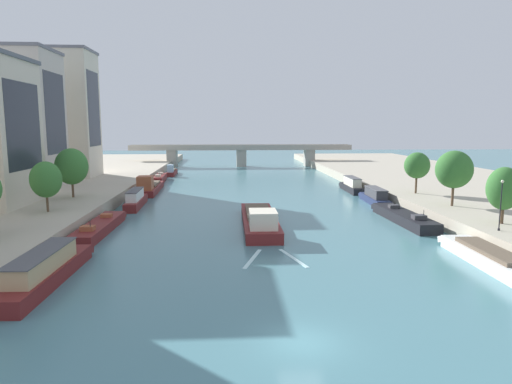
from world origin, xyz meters
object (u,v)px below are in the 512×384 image
at_px(moored_boat_left_downstream, 46,269).
at_px(tree_left_far, 46,180).
at_px(tree_left_third, 72,167).
at_px(tree_right_end_of_row, 454,170).
at_px(barge_midriver, 260,220).
at_px(moored_boat_right_midway, 352,185).
at_px(tree_right_by_lamp, 504,189).
at_px(bridge_far, 241,152).
at_px(moored_boat_right_end, 506,263).
at_px(moored_boat_left_midway, 172,172).
at_px(moored_boat_left_far, 149,187).
at_px(tree_right_past_mid, 417,165).
at_px(moored_boat_left_end, 160,178).
at_px(moored_boat_left_near, 100,227).
at_px(moored_boat_left_lone, 136,200).
at_px(moored_boat_right_upstream, 403,217).
at_px(lamppost_right_bank, 501,203).
at_px(moored_boat_right_second, 375,197).

relative_size(moored_boat_left_downstream, tree_left_far, 2.48).
distance_m(tree_left_third, tree_right_end_of_row, 50.57).
distance_m(tree_left_far, tree_left_third, 11.02).
xyz_separation_m(barge_midriver, moored_boat_right_midway, (18.48, 27.97, 0.20)).
height_order(barge_midriver, tree_left_far, tree_left_far).
bearing_deg(tree_right_by_lamp, bridge_far, 105.13).
bearing_deg(moored_boat_right_end, moored_boat_left_downstream, 179.95).
bearing_deg(moored_boat_right_midway, moored_boat_left_midway, 139.81).
relative_size(barge_midriver, moored_boat_left_far, 1.19).
distance_m(tree_left_third, bridge_far, 72.64).
height_order(moored_boat_left_downstream, tree_right_past_mid, tree_right_past_mid).
distance_m(moored_boat_left_midway, tree_right_past_mid, 60.89).
distance_m(moored_boat_left_downstream, moored_boat_left_end, 63.02).
xyz_separation_m(moored_boat_left_near, moored_boat_left_lone, (0.87, 15.80, 0.50)).
bearing_deg(tree_right_past_mid, barge_midriver, -150.93).
height_order(moored_boat_right_upstream, lamppost_right_bank, lamppost_right_bank).
bearing_deg(moored_boat_left_near, moored_boat_right_midway, 38.86).
relative_size(tree_right_by_lamp, lamppost_right_bank, 1.19).
relative_size(moored_boat_left_downstream, lamppost_right_bank, 2.99).
bearing_deg(moored_boat_right_upstream, tree_right_past_mid, 61.20).
height_order(moored_boat_right_upstream, tree_right_past_mid, tree_right_past_mid).
distance_m(moored_boat_left_end, tree_left_third, 33.41).
xyz_separation_m(moored_boat_left_end, tree_right_by_lamp, (42.25, -52.67, 4.68)).
bearing_deg(tree_right_end_of_row, moored_boat_left_lone, 164.03).
height_order(lamppost_right_bank, bridge_far, lamppost_right_bank).
bearing_deg(moored_boat_right_end, tree_left_far, 155.09).
bearing_deg(moored_boat_right_midway, tree_right_past_mid, -68.82).
height_order(moored_boat_left_downstream, moored_boat_left_midway, moored_boat_left_midway).
distance_m(tree_right_by_lamp, bridge_far, 91.64).
height_order(moored_boat_left_midway, moored_boat_right_second, moored_boat_left_midway).
xyz_separation_m(moored_boat_left_downstream, moored_boat_left_near, (-0.66, 16.77, -0.51)).
height_order(moored_boat_left_end, moored_boat_right_upstream, moored_boat_left_end).
distance_m(moored_boat_left_lone, tree_right_end_of_row, 43.25).
distance_m(moored_boat_left_far, moored_boat_right_midway, 36.07).
relative_size(moored_boat_left_lone, moored_boat_left_far, 0.72).
xyz_separation_m(moored_boat_right_end, lamppost_right_bank, (3.82, 7.34, 3.52)).
bearing_deg(tree_right_by_lamp, moored_boat_left_end, 128.74).
xyz_separation_m(moored_boat_right_end, tree_right_by_lamp, (5.95, 10.37, 4.47)).
height_order(moored_boat_left_lone, moored_boat_left_far, moored_boat_left_far).
distance_m(moored_boat_left_near, moored_boat_left_far, 30.41).
distance_m(moored_boat_left_near, tree_right_past_mid, 44.84).
distance_m(moored_boat_right_end, tree_right_past_mid, 32.47).
height_order(tree_left_third, tree_right_end_of_row, tree_right_end_of_row).
height_order(moored_boat_right_second, tree_right_past_mid, tree_right_past_mid).
relative_size(tree_right_past_mid, bridge_far, 0.09).
distance_m(barge_midriver, tree_left_far, 25.07).
distance_m(moored_boat_right_second, bridge_far, 67.94).
bearing_deg(lamppost_right_bank, moored_boat_right_upstream, 108.89).
bearing_deg(tree_right_past_mid, moored_boat_right_end, -100.48).
relative_size(moored_boat_left_end, moored_boat_right_upstream, 0.75).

